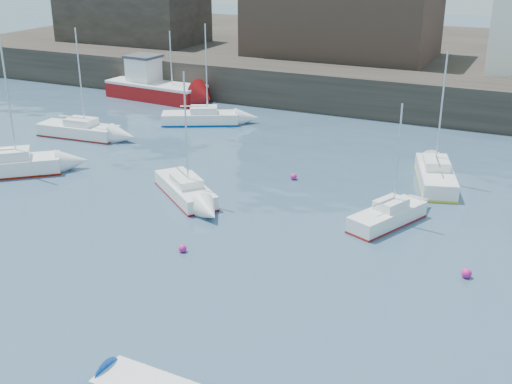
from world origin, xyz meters
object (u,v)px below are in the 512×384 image
at_px(sailboat_f, 436,175).
at_px(sailboat_h, 201,118).
at_px(buoy_mid, 466,277).
at_px(sailboat_a, 8,166).
at_px(sailboat_e, 79,130).
at_px(buoy_far, 294,179).
at_px(buoy_near, 183,252).
at_px(sailboat_c, 388,216).
at_px(sailboat_b, 185,189).
at_px(fishing_boat, 154,85).

bearing_deg(sailboat_f, sailboat_h, 163.49).
relative_size(sailboat_h, buoy_mid, 17.54).
height_order(sailboat_a, sailboat_e, sailboat_a).
distance_m(sailboat_e, buoy_far, 16.58).
bearing_deg(buoy_near, sailboat_e, 142.38).
bearing_deg(sailboat_c, sailboat_f, 81.10).
bearing_deg(sailboat_f, sailboat_a, -158.38).
distance_m(sailboat_f, buoy_near, 15.55).
bearing_deg(sailboat_b, sailboat_e, 152.49).
relative_size(buoy_near, buoy_far, 0.95).
relative_size(fishing_boat, buoy_far, 24.15).
relative_size(sailboat_a, sailboat_e, 1.04).
height_order(fishing_boat, sailboat_a, sailboat_a).
distance_m(sailboat_c, buoy_near, 9.87).
xyz_separation_m(sailboat_f, buoy_near, (-8.33, -13.12, -0.51)).
bearing_deg(buoy_far, fishing_boat, 143.62).
bearing_deg(sailboat_b, buoy_mid, -10.19).
height_order(sailboat_f, buoy_far, sailboat_f).
bearing_deg(fishing_boat, sailboat_c, -35.05).
relative_size(sailboat_c, sailboat_f, 0.80).
relative_size(sailboat_b, sailboat_c, 1.15).
bearing_deg(sailboat_c, fishing_boat, 144.95).
distance_m(sailboat_b, sailboat_c, 10.56).
relative_size(sailboat_f, buoy_far, 19.49).
xyz_separation_m(sailboat_c, sailboat_f, (1.02, 6.50, 0.06)).
height_order(sailboat_a, buoy_near, sailboat_a).
bearing_deg(sailboat_a, sailboat_e, 99.61).
height_order(fishing_boat, sailboat_c, sailboat_c).
relative_size(sailboat_a, sailboat_c, 1.32).
distance_m(sailboat_b, sailboat_h, 14.43).
bearing_deg(sailboat_c, sailboat_a, -173.54).
xyz_separation_m(sailboat_h, buoy_near, (9.65, -18.44, -0.47)).
relative_size(sailboat_e, buoy_far, 19.85).
distance_m(sailboat_e, buoy_mid, 28.51).
xyz_separation_m(sailboat_a, sailboat_b, (11.03, 1.36, -0.10)).
bearing_deg(buoy_mid, sailboat_a, 177.15).
xyz_separation_m(buoy_near, buoy_far, (0.97, 10.43, 0.00)).
bearing_deg(fishing_boat, buoy_far, -36.38).
height_order(sailboat_b, sailboat_e, sailboat_e).
xyz_separation_m(fishing_boat, sailboat_e, (1.72, -11.88, -0.63)).
distance_m(buoy_near, buoy_far, 10.47).
bearing_deg(sailboat_c, buoy_near, -137.87).
bearing_deg(fishing_boat, buoy_near, -54.12).
relative_size(fishing_boat, sailboat_a, 1.17).
xyz_separation_m(sailboat_b, sailboat_c, (10.50, 1.08, 0.01)).
xyz_separation_m(fishing_boat, sailboat_a, (3.04, -19.67, -0.57)).
height_order(sailboat_e, sailboat_f, sailboat_e).
bearing_deg(buoy_far, buoy_mid, -35.58).
xyz_separation_m(buoy_mid, buoy_far, (-10.52, 7.53, 0.00)).
distance_m(sailboat_b, buoy_near, 6.41).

